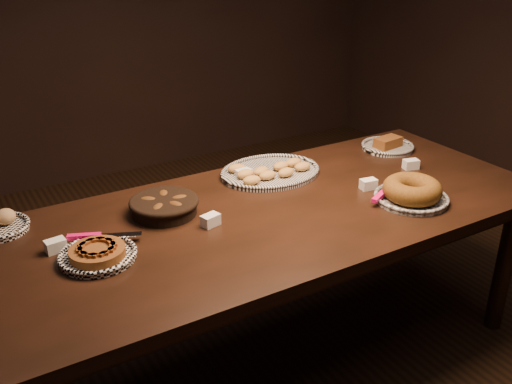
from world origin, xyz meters
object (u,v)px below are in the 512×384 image
madeleine_platter (270,171)px  buffet_table (269,226)px  bundt_cake_plate (412,192)px  apple_tart_plate (98,254)px

madeleine_platter → buffet_table: bearing=-147.9°
madeleine_platter → bundt_cake_plate: bearing=-81.4°
buffet_table → madeleine_platter: (0.20, 0.31, 0.09)m
buffet_table → madeleine_platter: bearing=57.0°
madeleine_platter → bundt_cake_plate: size_ratio=1.41×
madeleine_platter → bundt_cake_plate: 0.65m
buffet_table → bundt_cake_plate: size_ratio=7.08×
madeleine_platter → bundt_cake_plate: (0.36, -0.54, 0.02)m
buffet_table → madeleine_platter: madeleine_platter is taller
apple_tart_plate → bundt_cake_plate: size_ratio=0.94×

